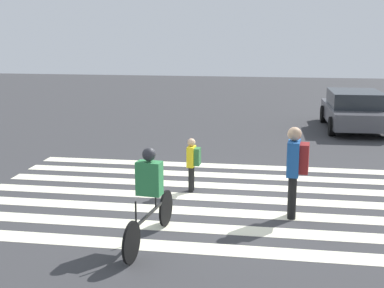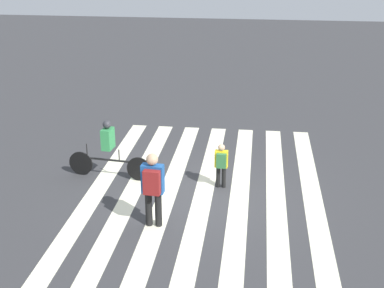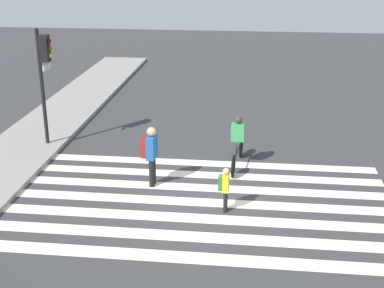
{
  "view_description": "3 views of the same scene",
  "coord_description": "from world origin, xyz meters",
  "px_view_note": "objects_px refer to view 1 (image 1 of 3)",
  "views": [
    {
      "loc": [
        10.63,
        1.19,
        3.43
      ],
      "look_at": [
        -1.06,
        -0.72,
        0.91
      ],
      "focal_mm": 50.0,
      "sensor_mm": 36.0,
      "label": 1
    },
    {
      "loc": [
        -1.21,
        11.69,
        6.01
      ],
      "look_at": [
        0.36,
        -0.76,
        1.09
      ],
      "focal_mm": 50.0,
      "sensor_mm": 36.0,
      "label": 2
    },
    {
      "loc": [
        -12.58,
        -1.16,
        6.36
      ],
      "look_at": [
        0.67,
        0.35,
        1.38
      ],
      "focal_mm": 50.0,
      "sensor_mm": 36.0,
      "label": 3
    }
  ],
  "objects_px": {
    "pedestrian_adult_yellow_jacket": "(193,161)",
    "cyclist_far_lane": "(150,192)",
    "pedestrian_child_with_backpack": "(295,165)",
    "car_parked_silver_sedan": "(354,110)"
  },
  "relations": [
    {
      "from": "pedestrian_adult_yellow_jacket",
      "to": "cyclist_far_lane",
      "type": "relative_size",
      "value": 0.52
    },
    {
      "from": "pedestrian_child_with_backpack",
      "to": "pedestrian_adult_yellow_jacket",
      "type": "bearing_deg",
      "value": 63.27
    },
    {
      "from": "cyclist_far_lane",
      "to": "car_parked_silver_sedan",
      "type": "relative_size",
      "value": 0.52
    },
    {
      "from": "pedestrian_child_with_backpack",
      "to": "cyclist_far_lane",
      "type": "bearing_deg",
      "value": 129.93
    },
    {
      "from": "pedestrian_child_with_backpack",
      "to": "pedestrian_adult_yellow_jacket",
      "type": "height_order",
      "value": "pedestrian_child_with_backpack"
    },
    {
      "from": "pedestrian_child_with_backpack",
      "to": "cyclist_far_lane",
      "type": "height_order",
      "value": "pedestrian_child_with_backpack"
    },
    {
      "from": "car_parked_silver_sedan",
      "to": "cyclist_far_lane",
      "type": "bearing_deg",
      "value": -24.11
    },
    {
      "from": "pedestrian_adult_yellow_jacket",
      "to": "car_parked_silver_sedan",
      "type": "distance_m",
      "value": 9.39
    },
    {
      "from": "cyclist_far_lane",
      "to": "pedestrian_child_with_backpack",
      "type": "bearing_deg",
      "value": 131.25
    },
    {
      "from": "pedestrian_adult_yellow_jacket",
      "to": "car_parked_silver_sedan",
      "type": "relative_size",
      "value": 0.27
    }
  ]
}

